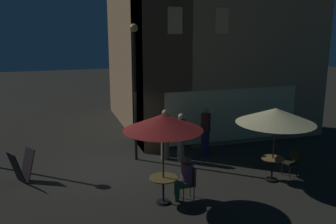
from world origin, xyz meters
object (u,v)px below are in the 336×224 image
(patio_umbrella_1, at_px, (276,116))
(street_lamp_near_corner, at_px, (135,75))
(cafe_table_0, at_px, (163,184))
(patron_standing_1, at_px, (165,134))
(cafe_table_1, at_px, (272,165))
(patron_standing_2, at_px, (205,132))
(patron_standing_3, at_px, (181,137))
(patio_umbrella_0, at_px, (163,123))
(cafe_chair_1, at_px, (292,160))
(patron_seated_0, at_px, (185,176))
(menu_sandwich_board, at_px, (22,166))
(cafe_chair_0, at_px, (190,181))

(patio_umbrella_1, bearing_deg, street_lamp_near_corner, 139.22)
(cafe_table_0, bearing_deg, patron_standing_1, 71.94)
(cafe_table_1, distance_m, patio_umbrella_1, 1.56)
(cafe_table_1, height_order, patron_standing_2, patron_standing_2)
(patron_standing_2, relative_size, patron_standing_3, 1.03)
(patio_umbrella_0, relative_size, cafe_chair_1, 2.93)
(patron_seated_0, height_order, patron_standing_3, patron_standing_3)
(patio_umbrella_0, distance_m, patron_seated_0, 1.68)
(street_lamp_near_corner, distance_m, patron_standing_1, 2.39)
(patio_umbrella_1, bearing_deg, patio_umbrella_0, -173.50)
(patron_standing_3, bearing_deg, menu_sandwich_board, 84.46)
(cafe_chair_0, distance_m, patron_standing_1, 3.35)
(street_lamp_near_corner, height_order, patron_seated_0, street_lamp_near_corner)
(patio_umbrella_0, distance_m, patron_standing_2, 4.37)
(patio_umbrella_0, height_order, patio_umbrella_1, patio_umbrella_0)
(patio_umbrella_1, xyz_separation_m, cafe_chair_1, (0.86, 0.19, -1.57))
(patron_seated_0, bearing_deg, cafe_chair_1, -170.16)
(street_lamp_near_corner, height_order, cafe_table_1, street_lamp_near_corner)
(street_lamp_near_corner, xyz_separation_m, cafe_table_1, (3.62, -3.12, -2.55))
(cafe_table_1, relative_size, patron_standing_3, 0.43)
(cafe_chair_1, relative_size, patron_seated_0, 0.67)
(street_lamp_near_corner, relative_size, patio_umbrella_1, 2.02)
(menu_sandwich_board, distance_m, patron_standing_2, 6.40)
(patron_standing_1, height_order, patron_standing_3, patron_standing_1)
(patio_umbrella_0, xyz_separation_m, cafe_chair_1, (4.54, 0.61, -1.77))
(cafe_table_0, bearing_deg, patio_umbrella_1, 6.50)
(patron_standing_1, bearing_deg, cafe_chair_0, -105.29)
(patron_seated_0, distance_m, patron_standing_1, 3.35)
(patron_seated_0, height_order, patron_standing_2, patron_standing_2)
(patio_umbrella_1, bearing_deg, patron_seated_0, -171.99)
(cafe_table_1, bearing_deg, cafe_table_0, -173.50)
(cafe_table_1, relative_size, cafe_chair_0, 0.78)
(menu_sandwich_board, xyz_separation_m, patron_standing_1, (4.82, 0.62, 0.41))
(patron_standing_1, bearing_deg, patron_standing_2, -13.16)
(menu_sandwich_board, height_order, cafe_table_0, menu_sandwich_board)
(cafe_table_0, height_order, patron_standing_3, patron_standing_3)
(cafe_chair_0, distance_m, cafe_chair_1, 3.81)
(cafe_table_0, height_order, patron_seated_0, patron_seated_0)
(cafe_chair_0, distance_m, patron_standing_3, 3.04)
(patron_standing_2, bearing_deg, menu_sandwich_board, 16.78)
(street_lamp_near_corner, bearing_deg, patio_umbrella_1, -40.78)
(patron_standing_3, bearing_deg, cafe_table_1, -147.53)
(menu_sandwich_board, height_order, patio_umbrella_1, patio_umbrella_1)
(cafe_chair_0, distance_m, patron_standing_2, 3.74)
(patron_standing_1, bearing_deg, menu_sandwich_board, 177.29)
(cafe_chair_0, xyz_separation_m, patron_standing_3, (0.77, 2.92, 0.33))
(street_lamp_near_corner, height_order, patron_standing_2, street_lamp_near_corner)
(cafe_table_0, xyz_separation_m, patron_seated_0, (0.63, -0.01, 0.16))
(street_lamp_near_corner, relative_size, patron_standing_1, 2.62)
(patio_umbrella_1, relative_size, cafe_chair_1, 2.78)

